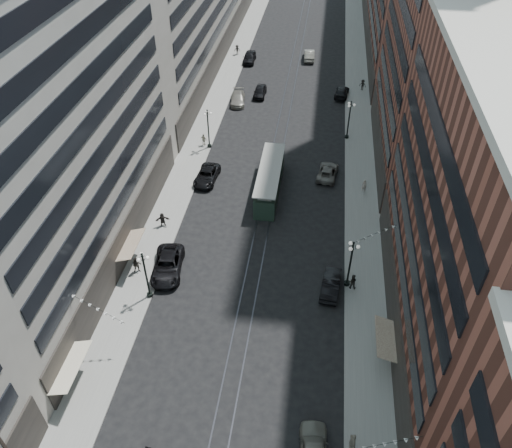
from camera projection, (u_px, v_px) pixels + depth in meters
The scene contains 29 objects.
ground at pixel (281, 134), 70.43m from camera, with size 220.00×220.00×0.00m, color black.
sidewalk_west at pixel (218, 97), 79.11m from camera, with size 4.00×180.00×0.15m, color gray.
sidewalk_east at pixel (358, 106), 76.80m from camera, with size 4.00×180.00×0.15m, color gray.
rail_west at pixel (283, 102), 78.07m from camera, with size 0.12×180.00×0.02m, color #2D2D33.
rail_east at pixel (292, 102), 77.92m from camera, with size 0.12×180.00×0.02m, color #2D2D33.
building_west_mid at pixel (57, 134), 42.74m from camera, with size 8.00×36.00×28.00m, color #A49E91.
building_east_mid at pixel (472, 224), 36.67m from camera, with size 8.00×30.00×24.00m, color brown.
lamppost_sw_far at pixel (146, 274), 45.16m from camera, with size 1.03×1.14×5.52m.
lamppost_sw_mid at pixel (208, 127), 65.61m from camera, with size 1.03×1.14×5.52m.
lamppost_se_far at pixel (350, 263), 46.26m from camera, with size 1.03×1.14×5.52m.
lamppost_se_mid at pixel (349, 119), 67.47m from camera, with size 1.03×1.14×5.52m.
streetcar at pixel (270, 181), 59.09m from camera, with size 2.56×11.58×3.20m.
car_2 at pixel (168, 265), 49.17m from camera, with size 2.76×5.98×1.66m, color black.
pedestrian_2 at pixel (137, 265), 48.87m from camera, with size 0.89×0.49×1.84m, color black.
pedestrian_4 at pixel (353, 443), 35.23m from camera, with size 1.12×0.51×1.91m, color gray.
car_7 at pixel (207, 176), 61.25m from camera, with size 2.43×5.26×1.46m, color black.
car_8 at pixel (238, 99), 77.27m from camera, with size 2.10×5.16×1.50m, color slate.
car_9 at pixel (249, 57), 89.60m from camera, with size 2.06×5.11×1.74m, color black.
car_10 at pixel (331, 284), 47.33m from camera, with size 1.64×4.70×1.55m, color black.
car_11 at pixel (328, 172), 61.98m from camera, with size 2.25×4.88×1.35m, color #625E57.
car_12 at pixel (342, 92), 79.08m from camera, with size 1.98×4.86×1.41m, color black.
car_13 at pixel (260, 92), 79.10m from camera, with size 1.81×4.51×1.54m, color black.
car_14 at pixel (309, 55), 90.43m from camera, with size 1.78×5.10×1.68m, color slate.
pedestrian_5 at pixel (162, 219), 54.40m from camera, with size 1.52×0.44×1.64m, color black.
pedestrian_6 at pixel (204, 140), 67.32m from camera, with size 0.98×0.45×1.67m, color #A29D86.
pedestrian_7 at pixel (352, 281), 47.30m from camera, with size 0.82×0.45×1.69m, color black.
pedestrian_8 at pixel (364, 185), 59.33m from camera, with size 0.58×0.38×1.60m, color #A29486.
pedestrian_9 at pixel (363, 85), 80.41m from camera, with size 1.12×0.46×1.74m, color black.
pedestrian_extra_0 at pixel (237, 50), 91.97m from camera, with size 1.11×0.46×1.72m, color black.
Camera 1 is at (5.05, -1.95, 35.65)m, focal length 35.00 mm.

